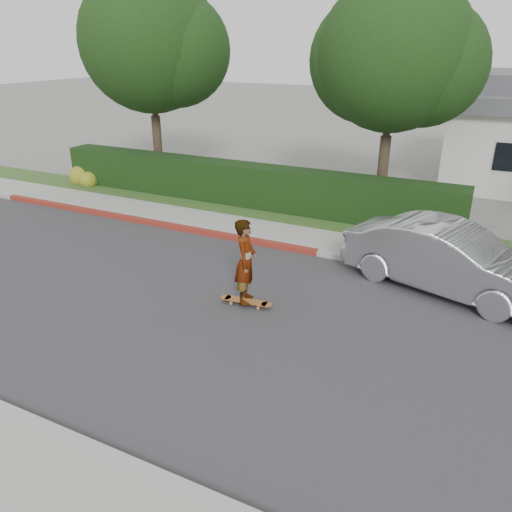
% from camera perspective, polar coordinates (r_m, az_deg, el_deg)
% --- Properties ---
extents(ground, '(120.00, 120.00, 0.00)m').
position_cam_1_polar(ground, '(10.81, -5.48, -6.67)').
color(ground, slate).
rests_on(ground, ground).
extents(road, '(60.00, 8.00, 0.01)m').
position_cam_1_polar(road, '(10.80, -5.48, -6.65)').
color(road, '#2D2D30').
rests_on(road, ground).
extents(curb_near, '(60.00, 0.20, 0.15)m').
position_cam_1_polar(curb_near, '(8.24, -21.34, -18.63)').
color(curb_near, '#9E9E99').
rests_on(curb_near, ground).
extents(sidewalk_near, '(60.00, 1.60, 0.12)m').
position_cam_1_polar(sidewalk_near, '(7.88, -26.37, -22.10)').
color(sidewalk_near, gray).
rests_on(sidewalk_near, ground).
extents(curb_far, '(60.00, 0.20, 0.15)m').
position_cam_1_polar(curb_far, '(14.06, 3.24, 1.07)').
color(curb_far, '#9E9E99').
rests_on(curb_far, ground).
extents(curb_red_section, '(12.00, 0.21, 0.15)m').
position_cam_1_polar(curb_red_section, '(16.53, -12.92, 3.95)').
color(curb_red_section, maroon).
rests_on(curb_red_section, ground).
extents(sidewalk_far, '(60.00, 1.60, 0.12)m').
position_cam_1_polar(sidewalk_far, '(14.84, 4.62, 2.18)').
color(sidewalk_far, gray).
rests_on(sidewalk_far, ground).
extents(planting_strip, '(60.00, 1.60, 0.10)m').
position_cam_1_polar(planting_strip, '(16.25, 6.74, 3.96)').
color(planting_strip, '#2D4C1E').
rests_on(planting_strip, ground).
extents(hedge, '(15.00, 1.00, 1.50)m').
position_cam_1_polar(hedge, '(17.73, -1.69, 8.11)').
color(hedge, black).
rests_on(hedge, ground).
extents(flowering_shrub, '(1.40, 1.00, 0.90)m').
position_cam_1_polar(flowering_shrub, '(21.60, -19.14, 8.46)').
color(flowering_shrub, '#2D4C19').
rests_on(flowering_shrub, ground).
extents(tree_left, '(5.99, 5.21, 8.00)m').
position_cam_1_polar(tree_left, '(20.81, -11.71, 22.50)').
color(tree_left, '#33261C').
rests_on(tree_left, ground).
extents(tree_center, '(5.66, 4.84, 7.44)m').
position_cam_1_polar(tree_center, '(17.47, 15.59, 20.92)').
color(tree_center, '#33261C').
rests_on(tree_center, ground).
extents(skateboard, '(1.22, 0.36, 0.11)m').
position_cam_1_polar(skateboard, '(11.06, -1.15, -5.18)').
color(skateboard, orange).
rests_on(skateboard, ground).
extents(skateboarder, '(0.62, 0.78, 1.89)m').
position_cam_1_polar(skateboarder, '(10.64, -1.19, -0.62)').
color(skateboarder, white).
rests_on(skateboarder, skateboard).
extents(car_silver, '(5.05, 2.91, 1.57)m').
position_cam_1_polar(car_silver, '(12.31, 21.11, -0.27)').
color(car_silver, '#B5B7BD').
rests_on(car_silver, ground).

